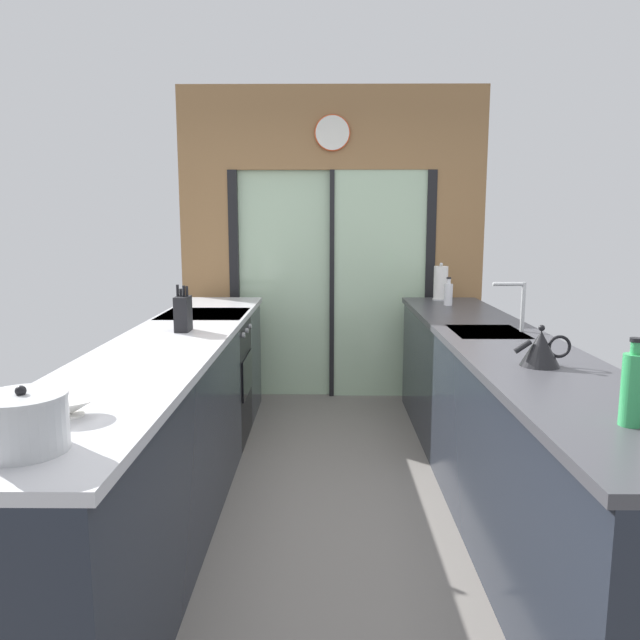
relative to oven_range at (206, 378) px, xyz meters
The scene contains 13 objects.
ground_plane 1.21m from the oven_range, 35.58° to the right, with size 5.04×7.60×0.02m, color slate.
back_wall_unit 1.81m from the oven_range, 51.68° to the left, with size 2.64×0.12×2.70m.
left_counter_run 1.12m from the oven_range, 90.08° to the right, with size 0.62×3.80×0.92m.
right_counter_run 2.05m from the oven_range, 27.56° to the right, with size 0.62×3.80×0.92m.
sink_faucet 2.19m from the oven_range, 19.58° to the right, with size 0.19×0.02×0.29m.
oven_range is the anchor object (origin of this frame).
mixing_bowl 2.34m from the oven_range, 89.54° to the right, with size 0.18×0.18×0.06m.
knife_block 0.90m from the oven_range, 88.50° to the right, with size 0.08×0.14×0.27m.
stock_pot 2.65m from the oven_range, 89.59° to the right, with size 0.24×0.24×0.19m.
kettle 2.45m from the oven_range, 41.03° to the right, with size 0.25×0.17×0.18m.
soap_bottle_near 3.03m from the oven_range, 52.73° to the right, with size 0.07×0.07×0.28m.
soap_bottle_far 1.93m from the oven_range, 13.89° to the left, with size 0.07×0.07×0.22m.
paper_towel_roll 2.05m from the oven_range, 23.02° to the left, with size 0.13×0.13×0.31m.
Camera 1 is at (-0.06, -2.93, 1.54)m, focal length 33.86 mm.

